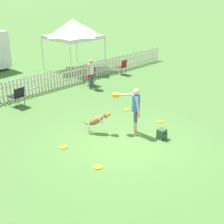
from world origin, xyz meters
The scene contains 14 objects.
ground_plane centered at (0.00, 0.00, 0.00)m, with size 240.00×240.00×0.00m, color #4C7A38.
handler_person centered at (0.80, 0.31, 1.03)m, with size 0.61×1.08×1.64m.
leaping_dog centered at (-0.08, 1.23, 0.47)m, with size 0.81×0.86×0.81m.
frisbee_near_handler centered at (-1.66, -0.44, 0.01)m, with size 0.25×0.25×0.02m.
frisbee_near_dog centered at (-1.61, 1.22, 0.01)m, with size 0.25×0.25×0.02m.
frisbee_midfield centered at (2.27, 1.89, 0.01)m, with size 0.25×0.25×0.02m.
frisbee_far_scatter centered at (2.21, 0.18, 0.01)m, with size 0.25×0.25×0.02m.
backpack_on_grass centered at (1.10, -0.69, 0.17)m, with size 0.28×0.29×0.35m.
picket_fence centered at (0.00, 6.49, 0.46)m, with size 21.48×0.04×0.92m.
folding_chair_blue_left centered at (3.58, 5.59, 0.56)m, with size 0.46×0.49×0.93m.
folding_chair_center centered at (-0.64, 5.56, 0.51)m, with size 0.57×0.59×0.85m.
folding_chair_green_right centered at (6.28, 5.78, 0.52)m, with size 0.47×0.49×0.86m.
canopy_tent_main centered at (5.16, 8.77, 2.44)m, with size 2.74×2.74×3.01m.
spectator_standing centered at (3.24, 5.15, 0.87)m, with size 0.41×0.27×1.47m.
Camera 1 is at (-6.90, -6.03, 4.84)m, focal length 50.00 mm.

